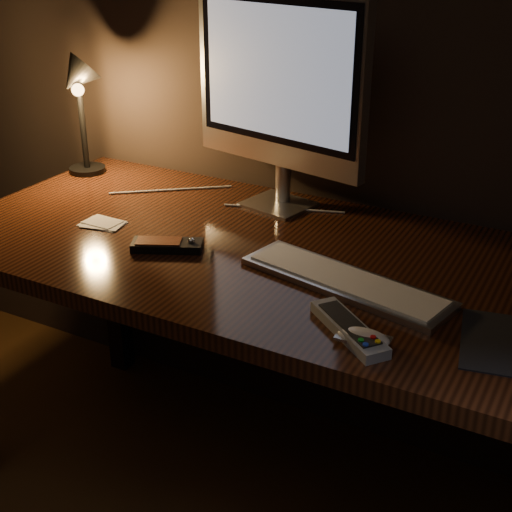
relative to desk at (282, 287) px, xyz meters
The scene contains 9 objects.
desk is the anchor object (origin of this frame).
monitor 0.49m from the desk, 120.62° to the left, with size 0.50×0.18×0.53m.
keyboard 0.30m from the desk, 34.29° to the right, with size 0.47×0.13×0.02m, color silver.
mouse 0.50m from the desk, 46.00° to the right, with size 0.10×0.05×0.02m, color white.
media_remote 0.31m from the desk, 139.38° to the right, with size 0.17×0.12×0.03m.
tv_remote 0.46m from the desk, 47.65° to the right, with size 0.19×0.17×0.03m.
papers 0.48m from the desk, 162.94° to the right, with size 0.11×0.07×0.01m, color white.
desk_lamp 0.82m from the desk, 169.47° to the left, with size 0.17×0.18×0.36m.
cable 0.32m from the desk, 149.78° to the left, with size 0.01×0.01×0.66m, color white.
Camera 1 is at (0.68, 0.53, 1.44)m, focal length 50.00 mm.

